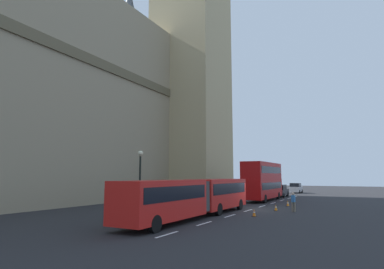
{
  "coord_description": "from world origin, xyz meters",
  "views": [
    {
      "loc": [
        -29.85,
        -9.71,
        3.19
      ],
      "look_at": [
        -1.71,
        5.62,
        7.41
      ],
      "focal_mm": 29.45,
      "sensor_mm": 36.0,
      "label": 1
    }
  ],
  "objects": [
    {
      "name": "ground_plane",
      "position": [
        0.0,
        0.0,
        0.0
      ],
      "size": [
        160.0,
        160.0,
        0.0
      ],
      "primitive_type": "plane",
      "color": "#262628"
    },
    {
      "name": "lane_centre_marking",
      "position": [
        3.51,
        0.0,
        0.0
      ],
      "size": [
        39.0,
        0.16,
        0.01
      ],
      "color": "silver",
      "rests_on": "ground_plane"
    },
    {
      "name": "articulated_bus",
      "position": [
        -7.96,
        1.99,
        1.75
      ],
      "size": [
        16.89,
        2.54,
        2.9
      ],
      "color": "red",
      "rests_on": "ground_plane"
    },
    {
      "name": "double_decker_bus",
      "position": [
        10.95,
        2.0,
        2.71
      ],
      "size": [
        10.49,
        2.54,
        4.9
      ],
      "color": "#B20F0F",
      "rests_on": "ground_plane"
    },
    {
      "name": "sedan_lead",
      "position": [
        19.86,
        1.9,
        0.91
      ],
      "size": [
        4.4,
        1.86,
        1.85
      ],
      "color": "black",
      "rests_on": "ground_plane"
    },
    {
      "name": "sedan_trailing",
      "position": [
        32.22,
        1.81,
        0.91
      ],
      "size": [
        4.4,
        1.86,
        1.85
      ],
      "color": "#B7B7BC",
      "rests_on": "ground_plane"
    },
    {
      "name": "traffic_cone_west",
      "position": [
        -5.08,
        -1.83,
        0.28
      ],
      "size": [
        0.36,
        0.36,
        0.58
      ],
      "color": "black",
      "rests_on": "ground_plane"
    },
    {
      "name": "traffic_cone_middle",
      "position": [
        -0.07,
        -2.32,
        0.28
      ],
      "size": [
        0.36,
        0.36,
        0.58
      ],
      "color": "black",
      "rests_on": "ground_plane"
    },
    {
      "name": "traffic_cone_east",
      "position": [
        5.02,
        -2.34,
        0.28
      ],
      "size": [
        0.36,
        0.36,
        0.58
      ],
      "color": "black",
      "rests_on": "ground_plane"
    },
    {
      "name": "street_lamp",
      "position": [
        -9.03,
        6.5,
        3.06
      ],
      "size": [
        0.44,
        0.44,
        5.27
      ],
      "color": "black",
      "rests_on": "ground_plane"
    },
    {
      "name": "pedestrian_near_cones",
      "position": [
        -0.18,
        -3.94,
        0.91
      ],
      "size": [
        0.43,
        0.36,
        1.69
      ],
      "color": "#726651",
      "rests_on": "ground_plane"
    }
  ]
}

